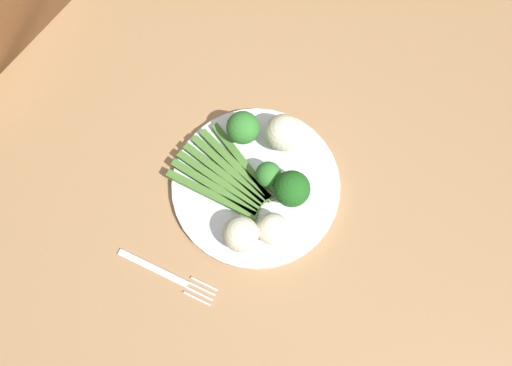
{
  "coord_description": "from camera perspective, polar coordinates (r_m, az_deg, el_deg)",
  "views": [
    {
      "loc": [
        0.27,
        0.1,
        1.51
      ],
      "look_at": [
        0.06,
        -0.04,
        0.77
      ],
      "focal_mm": 34.58,
      "sensor_mm": 36.0,
      "label": 1
    }
  ],
  "objects": [
    {
      "name": "broccoli_front_left",
      "position": [
        0.76,
        1.44,
        0.98
      ],
      "size": [
        0.04,
        0.04,
        0.05
      ],
      "color": "#609E3D",
      "rests_on": "plate"
    },
    {
      "name": "chair",
      "position": [
        1.28,
        -25.22,
        10.17
      ],
      "size": [
        0.48,
        0.48,
        0.87
      ],
      "rotation": [
        0.0,
        0.0,
        0.23
      ],
      "color": "brown",
      "rests_on": "ground_plane"
    },
    {
      "name": "dining_table",
      "position": [
        0.9,
        4.43,
        -0.78
      ],
      "size": [
        1.26,
        1.07,
        0.75
      ],
      "color": "#9E754C",
      "rests_on": "ground_plane"
    },
    {
      "name": "fork",
      "position": [
        0.78,
        -10.18,
        -10.46
      ],
      "size": [
        0.04,
        0.17,
        0.0
      ],
      "rotation": [
        0.0,
        0.0,
        1.72
      ],
      "color": "silver",
      "rests_on": "dining_table"
    },
    {
      "name": "broccoli_right",
      "position": [
        0.74,
        4.17,
        -0.69
      ],
      "size": [
        0.06,
        0.06,
        0.07
      ],
      "color": "#4C7F2B",
      "rests_on": "plate"
    },
    {
      "name": "ground_plane",
      "position": [
        1.54,
        2.62,
        -8.49
      ],
      "size": [
        6.0,
        6.0,
        0.02
      ],
      "primitive_type": "cube",
      "color": "#B7A88E"
    },
    {
      "name": "broccoli_left",
      "position": [
        0.78,
        -1.53,
        6.37
      ],
      "size": [
        0.05,
        0.05,
        0.07
      ],
      "color": "#609E3D",
      "rests_on": "plate"
    },
    {
      "name": "asparagus_bundle",
      "position": [
        0.79,
        -3.64,
        0.78
      ],
      "size": [
        0.12,
        0.17,
        0.01
      ],
      "rotation": [
        0.0,
        0.0,
        4.63
      ],
      "color": "#47752D",
      "rests_on": "plate"
    },
    {
      "name": "cauliflower_near_center",
      "position": [
        0.74,
        -1.8,
        -5.91
      ],
      "size": [
        0.06,
        0.06,
        0.06
      ],
      "primitive_type": "sphere",
      "color": "beige",
      "rests_on": "plate"
    },
    {
      "name": "cauliflower_near_fork",
      "position": [
        0.74,
        1.92,
        -5.31
      ],
      "size": [
        0.05,
        0.05,
        0.05
      ],
      "primitive_type": "sphere",
      "color": "silver",
      "rests_on": "plate"
    },
    {
      "name": "cauliflower_front",
      "position": [
        0.79,
        3.17,
        5.82
      ],
      "size": [
        0.06,
        0.06,
        0.06
      ],
      "primitive_type": "sphere",
      "color": "beige",
      "rests_on": "plate"
    },
    {
      "name": "plate",
      "position": [
        0.79,
        0.0,
        -0.29
      ],
      "size": [
        0.27,
        0.27,
        0.01
      ],
      "primitive_type": "cylinder",
      "color": "white",
      "rests_on": "dining_table"
    }
  ]
}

